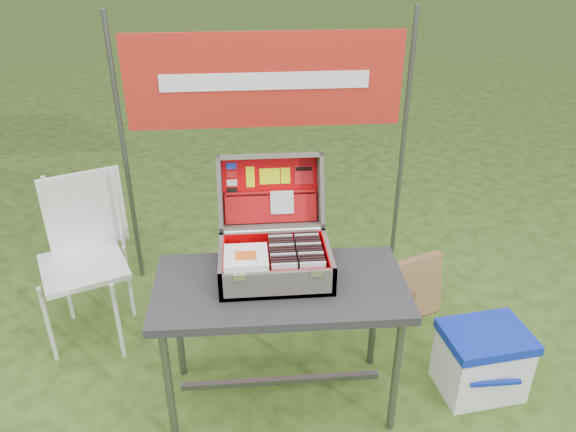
{
  "coord_description": "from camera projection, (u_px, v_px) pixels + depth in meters",
  "views": [
    {
      "loc": [
        -0.14,
        -2.1,
        2.15
      ],
      "look_at": [
        0.05,
        0.1,
        0.95
      ],
      "focal_mm": 35.0,
      "sensor_mm": 36.0,
      "label": 1
    }
  ],
  "objects": [
    {
      "name": "suitcase_pocket_cd",
      "position": [
        282.0,
        202.0,
        2.69
      ],
      "size": [
        0.11,
        0.05,
        0.11
      ],
      "primitive_type": "cube",
      "rotation": [
        -1.91,
        0.0,
        0.0
      ],
      "color": "silver",
      "rests_on": "suitcase_lid_pocket"
    },
    {
      "name": "songbook_4",
      "position": [
        246.0,
        256.0,
        2.39
      ],
      "size": [
        0.19,
        0.19,
        0.0
      ],
      "primitive_type": "cube",
      "color": "white",
      "rests_on": "suitcase_base_wall_front"
    },
    {
      "name": "suitcase",
      "position": [
        274.0,
        226.0,
        2.48
      ],
      "size": [
        0.5,
        0.52,
        0.45
      ],
      "primitive_type": null,
      "color": "#635B51",
      "rests_on": "table"
    },
    {
      "name": "suitcase_base_wall_back",
      "position": [
        273.0,
        244.0,
        2.65
      ],
      "size": [
        0.5,
        0.02,
        0.13
      ],
      "primitive_type": "cube",
      "color": "#635B51",
      "rests_on": "table_top"
    },
    {
      "name": "cd_left_9",
      "position": [
        281.0,
        254.0,
        2.54
      ],
      "size": [
        0.11,
        0.01,
        0.13
      ],
      "primitive_type": "cube",
      "color": "black",
      "rests_on": "suitcase_liner_floor"
    },
    {
      "name": "chair_seat",
      "position": [
        83.0,
        267.0,
        3.0
      ],
      "size": [
        0.55,
        0.55,
        0.03
      ],
      "primitive_type": "cube",
      "rotation": [
        0.0,
        0.0,
        0.39
      ],
      "color": "silver",
      "rests_on": "ground"
    },
    {
      "name": "table_brace",
      "position": [
        281.0,
        381.0,
        2.76
      ],
      "size": [
        0.97,
        0.03,
        0.03
      ],
      "primitive_type": "cube",
      "color": "#59595B",
      "rests_on": "ground"
    },
    {
      "name": "cd_left_12",
      "position": [
        280.0,
        247.0,
        2.59
      ],
      "size": [
        0.11,
        0.01,
        0.13
      ],
      "primitive_type": "cube",
      "color": "silver",
      "rests_on": "suitcase_liner_floor"
    },
    {
      "name": "suitcase_lid_back",
      "position": [
        270.0,
        190.0,
        2.72
      ],
      "size": [
        0.5,
        0.14,
        0.34
      ],
      "primitive_type": "cube",
      "rotation": [
        -1.91,
        0.0,
        0.0
      ],
      "color": "#635B51",
      "rests_on": "suitcase_base_wall_back"
    },
    {
      "name": "cd_left_7",
      "position": [
        282.0,
        258.0,
        2.5
      ],
      "size": [
        0.11,
        0.01,
        0.13
      ],
      "primitive_type": "cube",
      "color": "black",
      "rests_on": "suitcase_liner_floor"
    },
    {
      "name": "cd_right_11",
      "position": [
        307.0,
        248.0,
        2.58
      ],
      "size": [
        0.11,
        0.01,
        0.13
      ],
      "primitive_type": "cube",
      "color": "black",
      "rests_on": "suitcase_liner_floor"
    },
    {
      "name": "lid_sticker_cc_d",
      "position": [
        232.0,
        191.0,
        2.69
      ],
      "size": [
        0.05,
        0.01,
        0.03
      ],
      "primitive_type": "cube",
      "rotation": [
        -1.91,
        0.0,
        0.0
      ],
      "color": "black",
      "rests_on": "suitcase_lid_liner"
    },
    {
      "name": "banner_post_right",
      "position": [
        403.0,
        149.0,
        3.49
      ],
      "size": [
        0.03,
        0.03,
        1.7
      ],
      "primitive_type": "cylinder",
      "color": "#59595B",
      "rests_on": "ground"
    },
    {
      "name": "suitcase_liner_wall_back",
      "position": [
        273.0,
        244.0,
        2.64
      ],
      "size": [
        0.46,
        0.01,
        0.11
      ],
      "primitive_type": "cube",
      "color": "#C70100",
      "rests_on": "suitcase_base_bottom"
    },
    {
      "name": "cooler_handle",
      "position": [
        496.0,
        383.0,
        2.64
      ],
      "size": [
        0.24,
        0.02,
        0.02
      ],
      "primitive_type": "cube",
      "color": "#0E25AC",
      "rests_on": "cooler_body"
    },
    {
      "name": "suitcase_liner_wall_front",
      "position": [
        278.0,
        282.0,
        2.36
      ],
      "size": [
        0.46,
        0.01,
        0.11
      ],
      "primitive_type": "cube",
      "color": "#C70100",
      "rests_on": "suitcase_base_bottom"
    },
    {
      "name": "cd_right_10",
      "position": [
        307.0,
        250.0,
        2.56
      ],
      "size": [
        0.11,
        0.01,
        0.13
      ],
      "primitive_type": "cube",
      "color": "black",
      "rests_on": "suitcase_liner_floor"
    },
    {
      "name": "suitcase_base_wall_front",
      "position": [
        278.0,
        285.0,
        2.36
      ],
      "size": [
        0.5,
        0.02,
        0.13
      ],
      "primitive_type": "cube",
      "color": "#635B51",
      "rests_on": "table_top"
    },
    {
      "name": "table_leg_fl",
      "position": [
        169.0,
        389.0,
        2.43
      ],
      "size": [
        0.04,
        0.04,
        0.66
      ],
      "primitive_type": "cylinder",
      "color": "#59595B",
      "rests_on": "ground"
    },
    {
      "name": "lid_sticker_cc_c",
      "position": [
        232.0,
        183.0,
        2.68
      ],
      "size": [
        0.05,
        0.01,
        0.03
      ],
      "primitive_type": "cube",
      "rotation": [
        -1.91,
        0.0,
        0.0
      ],
      "color": "white",
      "rests_on": "suitcase_lid_liner"
    },
    {
      "name": "chair_backrest",
      "position": [
        85.0,
        211.0,
        3.07
      ],
      "size": [
        0.4,
        0.19,
        0.45
      ],
      "primitive_type": "cube",
      "rotation": [
        0.0,
        0.0,
        0.39
      ],
      "color": "silver",
      "rests_on": "chair_seat"
    },
    {
      "name": "chair",
      "position": [
        84.0,
        268.0,
        3.01
      ],
      "size": [
        0.57,
        0.59,
        0.93
      ],
      "primitive_type": null,
      "rotation": [
        0.0,
        0.0,
        0.39
      ],
      "color": "silver",
      "rests_on": "ground"
    },
    {
      "name": "suitcase_hinge",
      "position": [
        273.0,
        231.0,
        2.63
      ],
      "size": [
        0.45,
        0.02,
        0.02
      ],
      "primitive_type": "cylinder",
      "rotation": [
        0.0,
        1.57,
        0.0
      ],
      "color": "silver",
      "rests_on": "suitcase_base_wall_back"
    },
    {
      "name": "songbook_1",
      "position": [
        246.0,
        259.0,
        2.4
      ],
      "size": [
        0.19,
        0.19,
        0.0
      ],
      "primitive_type": "cube",
      "color": "white",
      "rests_on": "suitcase_base_wall_front"
    },
    {
      "name": "cd_right_2",
      "position": [
        312.0,
        269.0,
        2.42
      ],
      "size": [
        0.11,
        0.01,
        0.13
      ],
      "primitive_type": "cube",
      "color": "black",
      "rests_on": "suitcase_liner_floor"
    },
    {
      "name": "suitcase_pocket_edge",
      "position": [
        271.0,
        193.0,
        2.69
      ],
      "size": [
        0.43,
        0.03,
        0.03
      ],
      "primitive_type": "cube",
      "rotation": [
        -1.91,
        0.0,
        0.0
      ],
      "color": "#A40C0F",
      "rests_on": "suitcase_lid_pocket"
    },
    {
      "name": "suitcase_base_bottom",
      "position": [
        275.0,
        274.0,
        2.53
      ],
      "size": [
        0.5,
        0.36,
        0.02
      ],
      "primitive_type": "cube",
      "color": "#635B51",
      "rests_on": "table_top"
    },
    {
      "name": "cd_left_2",
      "position": [
        284.0,
        271.0,
        2.41
      ],
      "size": [
        0.11,
        0.01,
        0.13
      ],
      "primitive_type": "cube",
      "color": "black",
      "rests_on": "suitcase_liner_floor"
    },
    {
      "name": "cd_right_1",
      "position": [
        312.0,
        272.0,
        2.41
      ],
      "size": [
        0.11,
        0.01,
        0.13
      ],
      "primitive_type": "cube",
      "color": "black",
      "rests_on": "suitcase_liner_floor"
    },
    {
      "name": "lid_sticker_band_bar",
      "position": [
        304.0,
        169.0,
        2.7
      ],
      "size": [
        0.08,
        0.01,
        0.02
      ],
      "primitive_type": "cube",
      "rotation": [
        -1.91,
        0.0,
        0.0
      ],
      "color": "black",
      "rests_on": "suitcase_lid_liner"
    },
    {
      "name": "suitcase_liner_wall_left",
      "position": [
        224.0,
        264.0,
        2.48
      ],
      "size": [
        0.01,
        0.32,
        0.11
      ],
      "primitive_type": "cube",
      "color": "#C70100",
      "rests_on": "suitcase_base_bottom"
    },
    {
      "name": "songbook_2",
      "position": [
        246.0,
        258.0,
        2.4
      ],
      "size": [
        0.19,
        0.19,
        0.0
      ],
      "primitive_type": "cube",
      "color": "white",
      "rests_on": "suitcase_base_wall_front"
    },
    {
      "name": "chair_leg_fr",
      "position": [
        118.0,
        321.0,
        2.97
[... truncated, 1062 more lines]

